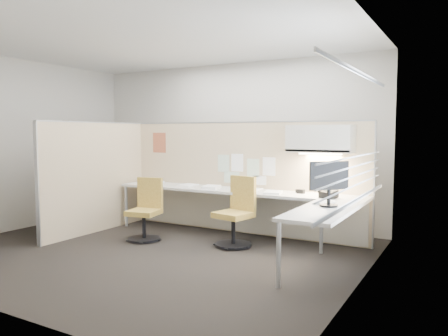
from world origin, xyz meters
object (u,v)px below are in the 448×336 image
Objects in this scene: chair_right at (237,214)px; monitor at (329,181)px; phone at (328,194)px; desk at (249,201)px; chair_left at (146,212)px.

chair_right is 1.82× the size of monitor.
chair_right is 3.76× the size of phone.
phone is (1.17, -0.00, 0.18)m from desk.
monitor is (2.75, -0.00, 0.61)m from chair_left.
chair_right is (-0.04, -0.30, -0.15)m from desk.
chair_left is (-1.38, -0.66, -0.18)m from desk.
desk is 7.56× the size of monitor.
desk is 4.41× the size of chair_left.
phone is at bearing 59.81° from monitor.
chair_left is 3.53× the size of phone.
monitor reaches higher than desk.
monitor is (1.41, -0.36, 0.59)m from chair_right.
chair_right reaches higher than phone.
phone is at bearing -0.01° from desk.
desk is 1.18m from phone.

